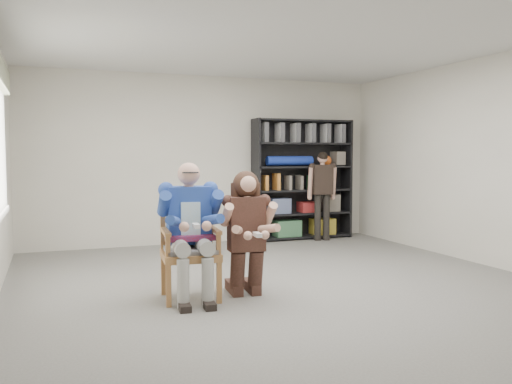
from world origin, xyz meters
name	(u,v)px	position (x,y,z in m)	size (l,w,h in m)	color
room_shell	(293,163)	(0.00, 0.00, 1.40)	(6.00, 7.00, 2.80)	beige
floor	(292,290)	(0.00, 0.00, 0.00)	(6.00, 7.00, 0.01)	slate
window_left	(0,141)	(-2.95, 1.00, 1.63)	(0.16, 2.00, 1.75)	white
armchair	(190,246)	(-1.13, 0.06, 0.55)	(0.64, 0.61, 1.10)	#996E40
seated_man	(190,231)	(-1.13, 0.06, 0.71)	(0.61, 0.85, 1.42)	#244A90
kneeling_woman	(247,235)	(-0.55, -0.06, 0.65)	(0.55, 0.88, 1.30)	#322118
bookshelf	(302,179)	(1.70, 3.28, 1.05)	(1.80, 0.38, 2.10)	black
standing_man	(322,196)	(1.93, 2.98, 0.77)	(0.48, 0.26, 1.54)	black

